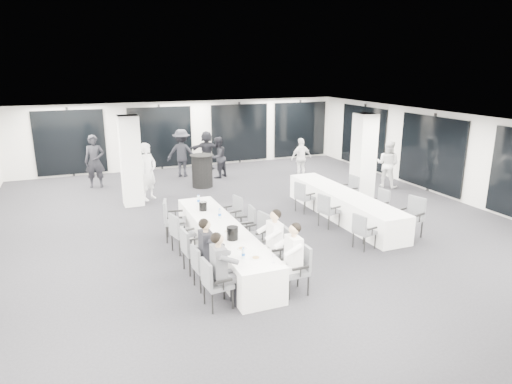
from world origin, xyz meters
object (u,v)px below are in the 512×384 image
banquet_table_main (223,242)px  standing_guest_a (148,168)px  cocktail_table (202,171)px  banquet_table_side (343,205)px  chair_main_left_mid (191,248)px  ice_bucket_near (232,233)px  chair_main_left_second (202,265)px  chair_side_left_near (363,229)px  chair_main_left_far (172,218)px  chair_side_right_near (413,214)px  chair_main_left_fourth (180,231)px  ice_bucket_far (203,206)px  standing_guest_h (388,161)px  chair_main_right_far (234,211)px  chair_main_right_mid (259,232)px  chair_side_left_mid (327,209)px  standing_guest_c (182,150)px  chair_main_right_near (298,266)px  standing_guest_f (207,148)px  standing_guest_g (94,158)px  chair_main_right_fourth (247,223)px  standing_guest_b (218,155)px  chair_side_left_far (303,195)px  chair_side_right_mid (380,203)px  chair_main_right_second (279,248)px  standing_guest_d (301,155)px  chair_main_left_near (214,281)px

banquet_table_main → standing_guest_a: 5.47m
cocktail_table → banquet_table_side: bearing=-60.0°
chair_main_left_mid → ice_bucket_near: size_ratio=3.46×
chair_main_left_second → chair_side_left_near: chair_main_left_second is taller
chair_main_left_far → chair_side_right_near: (5.75, -2.05, -0.00)m
chair_main_left_fourth → ice_bucket_far: bearing=116.9°
chair_side_right_near → chair_main_left_mid: bearing=74.8°
chair_main_left_mid → standing_guest_h: bearing=112.3°
chair_main_left_far → chair_side_right_near: 6.10m
chair_main_right_far → ice_bucket_far: bearing=96.1°
chair_main_right_mid → chair_side_left_mid: 2.63m
standing_guest_a → standing_guest_c: (1.75, 2.73, -0.00)m
chair_main_left_mid → chair_main_right_near: bearing=40.1°
chair_main_left_far → chair_main_right_far: chair_main_left_far is taller
chair_main_left_second → standing_guest_h: (8.25, 5.06, 0.45)m
chair_main_right_mid → standing_guest_f: (1.38, 9.15, 0.36)m
chair_main_left_mid → standing_guest_g: bearing=-174.7°
standing_guest_f → ice_bucket_near: 10.06m
chair_main_right_fourth → standing_guest_b: standing_guest_b is taller
banquet_table_main → chair_main_right_mid: (0.83, -0.15, 0.19)m
banquet_table_main → chair_side_left_near: chair_side_left_near is taller
standing_guest_c → standing_guest_f: standing_guest_c is taller
chair_main_left_fourth → standing_guest_b: size_ratio=0.52×
chair_side_left_far → chair_side_right_mid: (1.66, -1.49, -0.01)m
chair_main_left_mid → chair_side_left_far: chair_main_left_mid is taller
chair_main_right_second → chair_side_right_near: 4.14m
ice_bucket_near → banquet_table_main: bearing=87.1°
chair_main_left_second → standing_guest_d: standing_guest_d is taller
chair_main_right_near → chair_main_left_second: bearing=61.4°
chair_side_left_mid → chair_side_right_mid: bearing=74.4°
standing_guest_g → chair_main_left_far: bearing=-67.8°
chair_side_left_far → standing_guest_c: (-2.28, 5.81, 0.53)m
chair_main_right_second → chair_main_right_far: size_ratio=1.11×
banquet_table_main → standing_guest_f: standing_guest_f is taller
standing_guest_c → standing_guest_f: (1.25, 0.89, -0.14)m
chair_main_right_fourth → standing_guest_a: (-1.61, 4.74, 0.53)m
chair_main_left_second → standing_guest_c: size_ratio=0.42×
chair_side_left_near → chair_side_left_far: 3.04m
chair_side_left_mid → standing_guest_g: standing_guest_g is taller
chair_main_left_second → ice_bucket_far: 2.70m
cocktail_table → chair_side_right_mid: bearing=-56.4°
ice_bucket_far → chair_main_right_second: bearing=-70.2°
chair_main_left_mid → chair_main_left_fourth: (0.00, 1.12, -0.01)m
chair_main_left_near → chair_side_left_mid: 5.04m
chair_main_right_near → ice_bucket_far: bearing=13.6°
chair_main_left_near → chair_main_right_near: 1.67m
banquet_table_main → chair_side_right_near: size_ratio=4.85×
chair_main_right_near → chair_side_right_mid: (4.07, 2.92, -0.04)m
standing_guest_c → ice_bucket_far: standing_guest_c is taller
chair_side_left_mid → standing_guest_f: 8.18m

